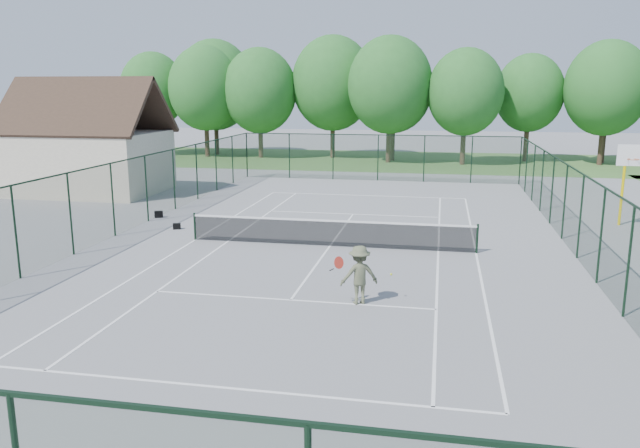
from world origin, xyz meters
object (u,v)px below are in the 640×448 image
(basketball_goal, at_px, (628,169))
(tennis_net, at_px, (330,232))
(sports_bag_a, at_px, (159,214))
(tennis_player, at_px, (359,275))

(basketball_goal, bearing_deg, tennis_net, -154.44)
(basketball_goal, bearing_deg, sports_bag_a, -174.85)
(tennis_net, bearing_deg, sports_bag_a, 156.59)
(tennis_net, height_order, basketball_goal, basketball_goal)
(tennis_net, distance_m, sports_bag_a, 9.69)
(sports_bag_a, distance_m, tennis_player, 14.85)
(basketball_goal, height_order, tennis_player, basketball_goal)
(sports_bag_a, bearing_deg, basketball_goal, -18.33)
(tennis_net, height_order, sports_bag_a, tennis_net)
(tennis_net, distance_m, tennis_player, 6.59)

